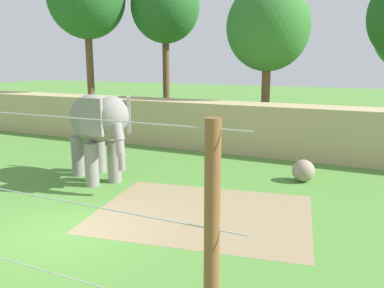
% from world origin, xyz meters
% --- Properties ---
extents(ground_plane, '(120.00, 120.00, 0.00)m').
position_xyz_m(ground_plane, '(0.00, 0.00, 0.00)').
color(ground_plane, '#518938').
extents(dirt_patch, '(6.47, 5.32, 0.01)m').
position_xyz_m(dirt_patch, '(2.61, 2.52, 0.00)').
color(dirt_patch, '#937F5B').
rests_on(dirt_patch, ground).
extents(embankment_wall, '(36.00, 1.80, 2.24)m').
position_xyz_m(embankment_wall, '(0.00, 10.36, 1.12)').
color(embankment_wall, tan).
rests_on(embankment_wall, ground).
extents(elephant, '(3.72, 3.00, 3.06)m').
position_xyz_m(elephant, '(-1.90, 3.79, 2.03)').
color(elephant, gray).
rests_on(elephant, ground).
extents(enrichment_ball, '(0.78, 0.78, 0.78)m').
position_xyz_m(enrichment_ball, '(4.62, 6.69, 0.39)').
color(enrichment_ball, gray).
rests_on(enrichment_ball, ground).
extents(tree_far_left, '(4.30, 4.30, 9.73)m').
position_xyz_m(tree_far_left, '(-5.72, 15.79, 7.41)').
color(tree_far_left, brown).
rests_on(tree_far_left, ground).
extents(tree_left_of_centre, '(4.19, 4.19, 8.00)m').
position_xyz_m(tree_left_of_centre, '(1.48, 13.34, 5.77)').
color(tree_left_of_centre, brown).
rests_on(tree_left_of_centre, ground).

